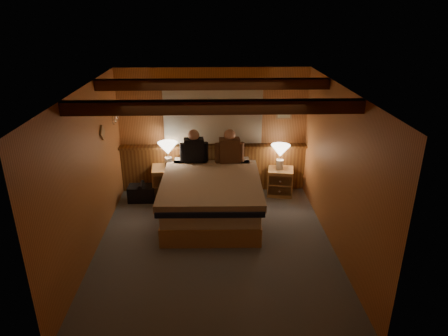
{
  "coord_description": "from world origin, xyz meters",
  "views": [
    {
      "loc": [
        -0.03,
        -5.28,
        3.43
      ],
      "look_at": [
        0.15,
        0.4,
        1.12
      ],
      "focal_mm": 32.0,
      "sensor_mm": 36.0,
      "label": 1
    }
  ],
  "objects_px": {
    "bed": "(211,196)",
    "duffel_bag": "(142,193)",
    "nightstand_left": "(167,182)",
    "person_left": "(194,149)",
    "lamp_left": "(168,150)",
    "person_right": "(230,149)",
    "lamp_right": "(280,152)",
    "nightstand_right": "(280,182)"
  },
  "relations": [
    {
      "from": "person_right",
      "to": "nightstand_right",
      "type": "bearing_deg",
      "value": 1.68
    },
    {
      "from": "person_right",
      "to": "duffel_bag",
      "type": "relative_size",
      "value": 1.31
    },
    {
      "from": "lamp_left",
      "to": "person_right",
      "type": "bearing_deg",
      "value": -5.34
    },
    {
      "from": "person_right",
      "to": "duffel_bag",
      "type": "height_order",
      "value": "person_right"
    },
    {
      "from": "lamp_right",
      "to": "person_left",
      "type": "distance_m",
      "value": 1.63
    },
    {
      "from": "bed",
      "to": "duffel_bag",
      "type": "height_order",
      "value": "bed"
    },
    {
      "from": "nightstand_left",
      "to": "lamp_right",
      "type": "xyz_separation_m",
      "value": [
        2.16,
        0.06,
        0.56
      ]
    },
    {
      "from": "bed",
      "to": "lamp_left",
      "type": "xyz_separation_m",
      "value": [
        -0.8,
        0.84,
        0.56
      ]
    },
    {
      "from": "nightstand_left",
      "to": "lamp_left",
      "type": "distance_m",
      "value": 0.64
    },
    {
      "from": "nightstand_right",
      "to": "duffel_bag",
      "type": "xyz_separation_m",
      "value": [
        -2.65,
        -0.2,
        -0.11
      ]
    },
    {
      "from": "nightstand_left",
      "to": "lamp_left",
      "type": "height_order",
      "value": "lamp_left"
    },
    {
      "from": "bed",
      "to": "nightstand_left",
      "type": "xyz_separation_m",
      "value": [
        -0.84,
        0.81,
        -0.08
      ]
    },
    {
      "from": "nightstand_left",
      "to": "person_left",
      "type": "bearing_deg",
      "value": -7.37
    },
    {
      "from": "bed",
      "to": "lamp_left",
      "type": "relative_size",
      "value": 4.48
    },
    {
      "from": "nightstand_right",
      "to": "person_left",
      "type": "xyz_separation_m",
      "value": [
        -1.65,
        -0.05,
        0.72
      ]
    },
    {
      "from": "lamp_right",
      "to": "person_right",
      "type": "distance_m",
      "value": 0.99
    },
    {
      "from": "lamp_right",
      "to": "duffel_bag",
      "type": "distance_m",
      "value": 2.73
    },
    {
      "from": "bed",
      "to": "lamp_right",
      "type": "xyz_separation_m",
      "value": [
        1.32,
        0.87,
        0.48
      ]
    },
    {
      "from": "nightstand_left",
      "to": "duffel_bag",
      "type": "height_order",
      "value": "nightstand_left"
    },
    {
      "from": "person_right",
      "to": "duffel_bag",
      "type": "xyz_separation_m",
      "value": [
        -1.66,
        -0.1,
        -0.83
      ]
    },
    {
      "from": "bed",
      "to": "nightstand_right",
      "type": "distance_m",
      "value": 1.58
    },
    {
      "from": "person_left",
      "to": "person_right",
      "type": "xyz_separation_m",
      "value": [
        0.66,
        -0.05,
        0.01
      ]
    },
    {
      "from": "nightstand_left",
      "to": "person_right",
      "type": "bearing_deg",
      "value": -8.65
    },
    {
      "from": "bed",
      "to": "person_right",
      "type": "bearing_deg",
      "value": 65.86
    },
    {
      "from": "person_left",
      "to": "person_right",
      "type": "height_order",
      "value": "person_right"
    },
    {
      "from": "bed",
      "to": "lamp_left",
      "type": "height_order",
      "value": "lamp_left"
    },
    {
      "from": "lamp_left",
      "to": "person_left",
      "type": "relative_size",
      "value": 0.75
    },
    {
      "from": "lamp_left",
      "to": "person_right",
      "type": "distance_m",
      "value": 1.15
    },
    {
      "from": "lamp_left",
      "to": "lamp_right",
      "type": "bearing_deg",
      "value": 0.61
    },
    {
      "from": "bed",
      "to": "lamp_right",
      "type": "bearing_deg",
      "value": 34.39
    },
    {
      "from": "bed",
      "to": "nightstand_left",
      "type": "bearing_deg",
      "value": 137.22
    },
    {
      "from": "nightstand_left",
      "to": "nightstand_right",
      "type": "distance_m",
      "value": 2.18
    },
    {
      "from": "lamp_right",
      "to": "person_left",
      "type": "height_order",
      "value": "person_left"
    },
    {
      "from": "person_left",
      "to": "duffel_bag",
      "type": "xyz_separation_m",
      "value": [
        -1.0,
        -0.15,
        -0.82
      ]
    },
    {
      "from": "lamp_right",
      "to": "person_right",
      "type": "bearing_deg",
      "value": -172.39
    },
    {
      "from": "lamp_left",
      "to": "person_right",
      "type": "xyz_separation_m",
      "value": [
        1.15,
        -0.11,
        0.04
      ]
    },
    {
      "from": "bed",
      "to": "person_right",
      "type": "distance_m",
      "value": 1.02
    },
    {
      "from": "bed",
      "to": "person_right",
      "type": "relative_size",
      "value": 3.28
    },
    {
      "from": "duffel_bag",
      "to": "person_left",
      "type": "bearing_deg",
      "value": 8.77
    },
    {
      "from": "person_left",
      "to": "duffel_bag",
      "type": "bearing_deg",
      "value": -176.64
    },
    {
      "from": "nightstand_left",
      "to": "lamp_left",
      "type": "relative_size",
      "value": 1.25
    },
    {
      "from": "duffel_bag",
      "to": "nightstand_left",
      "type": "bearing_deg",
      "value": 20.15
    }
  ]
}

